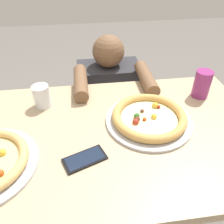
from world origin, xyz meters
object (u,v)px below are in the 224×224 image
(pizza_far, at_px, (149,118))
(diner_seated, at_px, (109,110))
(drink_cup_colored, at_px, (202,84))
(water_cup_clear, at_px, (42,96))
(cell_phone, at_px, (85,159))

(pizza_far, bearing_deg, diner_seated, 101.18)
(drink_cup_colored, bearing_deg, pizza_far, -151.83)
(water_cup_clear, xyz_separation_m, cell_phone, (0.18, -0.35, -0.05))
(pizza_far, bearing_deg, cell_phone, -147.95)
(pizza_far, bearing_deg, water_cup_clear, 158.53)
(diner_seated, bearing_deg, water_cup_clear, -134.78)
(pizza_far, xyz_separation_m, cell_phone, (-0.28, -0.17, -0.02))
(drink_cup_colored, distance_m, diner_seated, 0.67)
(pizza_far, relative_size, drink_cup_colored, 2.73)
(pizza_far, relative_size, water_cup_clear, 3.48)
(pizza_far, xyz_separation_m, drink_cup_colored, (0.30, 0.16, 0.04))
(drink_cup_colored, bearing_deg, water_cup_clear, 178.64)
(cell_phone, relative_size, diner_seated, 0.18)
(pizza_far, height_order, water_cup_clear, water_cup_clear)
(water_cup_clear, relative_size, cell_phone, 0.63)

